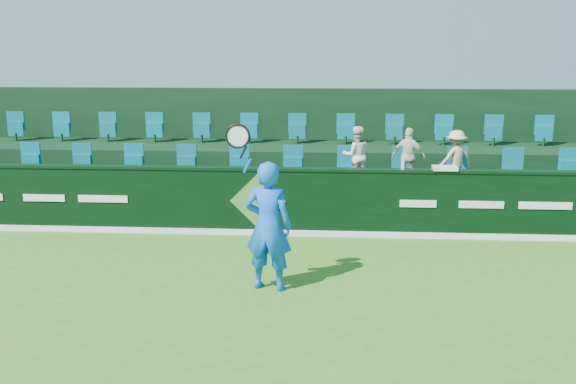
# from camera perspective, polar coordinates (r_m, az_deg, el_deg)

# --- Properties ---
(ground) EXTENTS (60.00, 60.00, 0.00)m
(ground) POSITION_cam_1_polar(r_m,az_deg,el_deg) (9.12, -5.35, -11.06)
(ground) COLOR #346D1A
(ground) RESTS_ON ground
(sponsor_hoarding) EXTENTS (16.00, 0.25, 1.35)m
(sponsor_hoarding) POSITION_cam_1_polar(r_m,az_deg,el_deg) (12.66, -2.62, -0.81)
(sponsor_hoarding) COLOR black
(sponsor_hoarding) RESTS_ON ground
(stand_tier_front) EXTENTS (16.00, 2.00, 0.80)m
(stand_tier_front) POSITION_cam_1_polar(r_m,az_deg,el_deg) (13.79, -2.12, -0.81)
(stand_tier_front) COLOR black
(stand_tier_front) RESTS_ON ground
(stand_tier_back) EXTENTS (16.00, 1.80, 1.30)m
(stand_tier_back) POSITION_cam_1_polar(r_m,az_deg,el_deg) (15.58, -1.43, 1.77)
(stand_tier_back) COLOR black
(stand_tier_back) RESTS_ON ground
(stand_rear) EXTENTS (16.00, 4.10, 2.60)m
(stand_rear) POSITION_cam_1_polar(r_m,az_deg,el_deg) (15.91, -1.30, 4.09)
(stand_rear) COLOR black
(stand_rear) RESTS_ON ground
(seat_row_front) EXTENTS (13.50, 0.50, 0.60)m
(seat_row_front) POSITION_cam_1_polar(r_m,az_deg,el_deg) (14.02, -1.98, 2.36)
(seat_row_front) COLOR #105C75
(seat_row_front) RESTS_ON stand_tier_front
(seat_row_back) EXTENTS (13.50, 0.50, 0.60)m
(seat_row_back) POSITION_cam_1_polar(r_m,az_deg,el_deg) (15.71, -1.36, 5.39)
(seat_row_back) COLOR #105C75
(seat_row_back) RESTS_ON stand_tier_back
(tennis_player) EXTENTS (1.09, 0.61, 2.65)m
(tennis_player) POSITION_cam_1_polar(r_m,az_deg,el_deg) (9.77, -1.78, -2.98)
(tennis_player) COLOR blue
(tennis_player) RESTS_ON ground
(spectator_left) EXTENTS (0.66, 0.55, 1.23)m
(spectator_left) POSITION_cam_1_polar(r_m,az_deg,el_deg) (13.54, 6.09, 3.26)
(spectator_left) COLOR white
(spectator_left) RESTS_ON stand_tier_front
(spectator_middle) EXTENTS (0.77, 0.54, 1.21)m
(spectator_middle) POSITION_cam_1_polar(r_m,az_deg,el_deg) (13.63, 10.69, 3.12)
(spectator_middle) COLOR silver
(spectator_middle) RESTS_ON stand_tier_front
(spectator_right) EXTENTS (0.86, 0.69, 1.16)m
(spectator_right) POSITION_cam_1_polar(r_m,az_deg,el_deg) (13.79, 14.68, 2.94)
(spectator_right) COLOR #C4B18A
(spectator_right) RESTS_ON stand_tier_front
(towel) EXTENTS (0.46, 0.30, 0.07)m
(towel) POSITION_cam_1_polar(r_m,az_deg,el_deg) (12.63, 13.77, 2.09)
(towel) COLOR silver
(towel) RESTS_ON sponsor_hoarding
(drinks_bottle) EXTENTS (0.07, 0.07, 0.22)m
(drinks_bottle) POSITION_cam_1_polar(r_m,az_deg,el_deg) (12.50, 10.19, 2.49)
(drinks_bottle) COLOR silver
(drinks_bottle) RESTS_ON sponsor_hoarding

